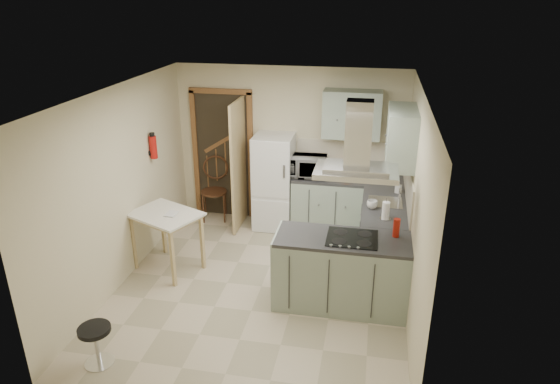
% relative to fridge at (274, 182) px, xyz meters
% --- Properties ---
extents(floor, '(4.20, 4.20, 0.00)m').
position_rel_fridge_xyz_m(floor, '(0.20, -1.80, -0.75)').
color(floor, '#C4B398').
rests_on(floor, ground).
extents(ceiling, '(4.20, 4.20, 0.00)m').
position_rel_fridge_xyz_m(ceiling, '(0.20, -1.80, 1.75)').
color(ceiling, silver).
rests_on(ceiling, back_wall).
extents(back_wall, '(3.60, 0.00, 3.60)m').
position_rel_fridge_xyz_m(back_wall, '(0.20, 0.30, 0.50)').
color(back_wall, beige).
rests_on(back_wall, floor).
extents(left_wall, '(0.00, 4.20, 4.20)m').
position_rel_fridge_xyz_m(left_wall, '(-1.60, -1.80, 0.50)').
color(left_wall, beige).
rests_on(left_wall, floor).
extents(right_wall, '(0.00, 4.20, 4.20)m').
position_rel_fridge_xyz_m(right_wall, '(2.00, -1.80, 0.50)').
color(right_wall, beige).
rests_on(right_wall, floor).
extents(doorway, '(1.10, 0.12, 2.10)m').
position_rel_fridge_xyz_m(doorway, '(-0.90, 0.27, 0.30)').
color(doorway, brown).
rests_on(doorway, floor).
extents(fridge, '(0.60, 0.60, 1.50)m').
position_rel_fridge_xyz_m(fridge, '(0.00, 0.00, 0.00)').
color(fridge, white).
rests_on(fridge, floor).
extents(counter_back, '(1.08, 0.60, 0.90)m').
position_rel_fridge_xyz_m(counter_back, '(0.86, 0.00, -0.30)').
color(counter_back, '#9EB2A0').
rests_on(counter_back, floor).
extents(counter_right, '(0.60, 1.95, 0.90)m').
position_rel_fridge_xyz_m(counter_right, '(1.70, -0.68, -0.30)').
color(counter_right, '#9EB2A0').
rests_on(counter_right, floor).
extents(splashback, '(1.68, 0.02, 0.50)m').
position_rel_fridge_xyz_m(splashback, '(1.16, 0.29, 0.40)').
color(splashback, beige).
rests_on(splashback, counter_back).
extents(wall_cabinet_back, '(0.85, 0.35, 0.70)m').
position_rel_fridge_xyz_m(wall_cabinet_back, '(1.15, 0.12, 1.10)').
color(wall_cabinet_back, '#9EB2A0').
rests_on(wall_cabinet_back, back_wall).
extents(wall_cabinet_right, '(0.35, 0.90, 0.70)m').
position_rel_fridge_xyz_m(wall_cabinet_right, '(1.82, -0.95, 1.10)').
color(wall_cabinet_right, '#9EB2A0').
rests_on(wall_cabinet_right, right_wall).
extents(peninsula, '(1.55, 0.65, 0.90)m').
position_rel_fridge_xyz_m(peninsula, '(1.22, -1.98, -0.30)').
color(peninsula, '#9EB2A0').
rests_on(peninsula, floor).
extents(hob, '(0.58, 0.50, 0.01)m').
position_rel_fridge_xyz_m(hob, '(1.32, -1.98, 0.16)').
color(hob, black).
rests_on(hob, peninsula).
extents(extractor_hood, '(0.90, 0.55, 0.10)m').
position_rel_fridge_xyz_m(extractor_hood, '(1.32, -1.98, 0.97)').
color(extractor_hood, silver).
rests_on(extractor_hood, ceiling).
extents(sink, '(0.45, 0.40, 0.01)m').
position_rel_fridge_xyz_m(sink, '(1.70, -0.85, 0.16)').
color(sink, silver).
rests_on(sink, counter_right).
extents(fire_extinguisher, '(0.10, 0.10, 0.32)m').
position_rel_fridge_xyz_m(fire_extinguisher, '(-1.54, -0.90, 0.75)').
color(fire_extinguisher, '#B2140F').
rests_on(fire_extinguisher, left_wall).
extents(drop_leaf_table, '(1.07, 0.96, 0.83)m').
position_rel_fridge_xyz_m(drop_leaf_table, '(-1.14, -1.59, -0.34)').
color(drop_leaf_table, '#DAAA86').
rests_on(drop_leaf_table, floor).
extents(bentwood_chair, '(0.51, 0.51, 0.95)m').
position_rel_fridge_xyz_m(bentwood_chair, '(-1.02, 0.07, -0.27)').
color(bentwood_chair, '#4E2F1A').
rests_on(bentwood_chair, floor).
extents(stool, '(0.33, 0.33, 0.44)m').
position_rel_fridge_xyz_m(stool, '(-1.12, -3.49, -0.53)').
color(stool, black).
rests_on(stool, floor).
extents(microwave, '(0.59, 0.41, 0.32)m').
position_rel_fridge_xyz_m(microwave, '(0.53, -0.04, 0.31)').
color(microwave, black).
rests_on(microwave, counter_back).
extents(kettle, '(0.14, 0.14, 0.20)m').
position_rel_fridge_xyz_m(kettle, '(1.14, 0.12, 0.25)').
color(kettle, silver).
rests_on(kettle, counter_back).
extents(cereal_box, '(0.10, 0.22, 0.31)m').
position_rel_fridge_xyz_m(cereal_box, '(1.12, 0.11, 0.31)').
color(cereal_box, orange).
rests_on(cereal_box, counter_back).
extents(soap_bottle, '(0.10, 0.10, 0.17)m').
position_rel_fridge_xyz_m(soap_bottle, '(1.88, -0.46, 0.23)').
color(soap_bottle, '#B3B1BE').
rests_on(soap_bottle, counter_right).
extents(paper_towel, '(0.12, 0.12, 0.24)m').
position_rel_fridge_xyz_m(paper_towel, '(1.70, -1.37, 0.27)').
color(paper_towel, white).
rests_on(paper_towel, counter_right).
extents(cup, '(0.15, 0.15, 0.11)m').
position_rel_fridge_xyz_m(cup, '(1.53, -1.08, 0.20)').
color(cup, silver).
rests_on(cup, counter_right).
extents(red_bottle, '(0.09, 0.09, 0.22)m').
position_rel_fridge_xyz_m(red_bottle, '(1.82, -1.83, 0.26)').
color(red_bottle, '#A91B0E').
rests_on(red_bottle, peninsula).
extents(book, '(0.15, 0.20, 0.09)m').
position_rel_fridge_xyz_m(book, '(-1.11, -1.60, 0.12)').
color(book, '#A23648').
rests_on(book, drop_leaf_table).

